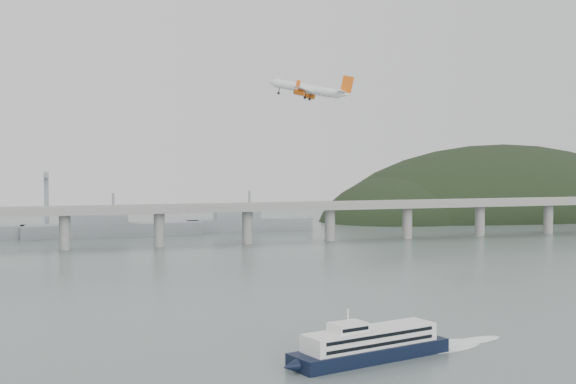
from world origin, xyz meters
name	(u,v)px	position (x,y,z in m)	size (l,w,h in m)	color
ground	(339,314)	(0.00, 0.00, 0.00)	(900.00, 900.00, 0.00)	#576562
bridge	(211,214)	(-1.15, 200.00, 17.65)	(800.00, 22.00, 23.90)	gray
headland	(518,239)	(285.18, 331.75, -19.34)	(365.00, 155.00, 156.00)	black
ferry	(370,345)	(-12.12, -53.34, 3.59)	(68.71, 26.42, 13.24)	black
airliner	(309,89)	(18.18, 84.20, 77.82)	(33.10, 31.06, 10.83)	white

